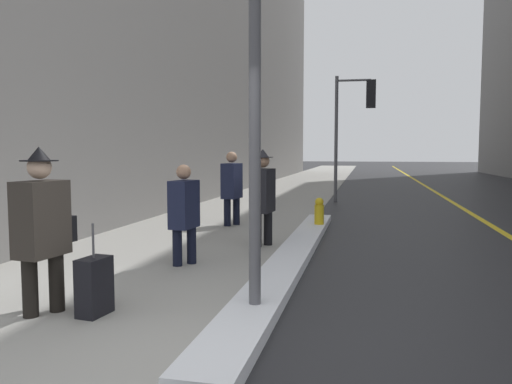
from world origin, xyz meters
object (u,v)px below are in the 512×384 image
fire_hydrant (319,214)px  pedestrian_with_shoulder_bag (263,194)px  pedestrian_in_fedora (42,224)px  lamp_post (255,3)px  rolling_suitcase (94,287)px  pedestrian_trailing (232,185)px  pedestrian_in_glasses (184,210)px  traffic_light_near (357,111)px

fire_hydrant → pedestrian_with_shoulder_bag: bearing=-112.1°
pedestrian_in_fedora → lamp_post: bearing=107.6°
lamp_post → pedestrian_with_shoulder_bag: size_ratio=3.05×
lamp_post → rolling_suitcase: size_ratio=5.48×
lamp_post → pedestrian_trailing: lamp_post is taller
pedestrian_in_glasses → pedestrian_with_shoulder_bag: bearing=161.1°
traffic_light_near → pedestrian_in_fedora: traffic_light_near is taller
pedestrian_in_fedora → pedestrian_with_shoulder_bag: (1.43, 4.08, -0.00)m
fire_hydrant → rolling_suitcase: bearing=-105.9°
pedestrian_in_glasses → fire_hydrant: size_ratio=2.11×
fire_hydrant → pedestrian_trailing: bearing=172.4°
traffic_light_near → rolling_suitcase: traffic_light_near is taller
pedestrian_in_fedora → rolling_suitcase: (0.52, 0.07, -0.63)m
rolling_suitcase → traffic_light_near: bearing=176.4°
traffic_light_near → pedestrian_trailing: size_ratio=2.48×
traffic_light_near → fire_hydrant: size_ratio=5.89×
traffic_light_near → pedestrian_in_glasses: 10.45m
pedestrian_with_shoulder_bag → rolling_suitcase: 4.16m
pedestrian_in_fedora → rolling_suitcase: 0.82m
lamp_post → traffic_light_near: lamp_post is taller
pedestrian_with_shoulder_bag → fire_hydrant: pedestrian_with_shoulder_bag is taller
pedestrian_with_shoulder_bag → fire_hydrant: (0.80, 1.96, -0.58)m
pedestrian_in_fedora → pedestrian_in_glasses: pedestrian_in_fedora is taller
pedestrian_in_fedora → pedestrian_with_shoulder_bag: size_ratio=1.01×
traffic_light_near → rolling_suitcase: size_ratio=4.34×
pedestrian_in_glasses → pedestrian_trailing: bearing=-167.8°
pedestrian_with_shoulder_bag → pedestrian_in_glasses: bearing=-18.9°
pedestrian_in_fedora → fire_hydrant: (2.22, 6.04, -0.59)m
pedestrian_with_shoulder_bag → pedestrian_trailing: (-1.18, 2.23, -0.01)m
pedestrian_in_fedora → pedestrian_in_glasses: (0.61, 2.40, -0.11)m
pedestrian_trailing → rolling_suitcase: size_ratio=1.75×
pedestrian_in_fedora → pedestrian_trailing: (0.25, 6.30, -0.01)m
traffic_light_near → pedestrian_in_glasses: bearing=-104.3°
pedestrian_in_fedora → fire_hydrant: pedestrian_in_fedora is taller
traffic_light_near → pedestrian_in_fedora: bearing=-104.7°
pedestrian_in_fedora → fire_hydrant: bearing=166.8°
rolling_suitcase → fire_hydrant: (1.70, 5.97, 0.04)m
pedestrian_with_shoulder_bag → rolling_suitcase: pedestrian_with_shoulder_bag is taller
lamp_post → pedestrian_in_glasses: size_ratio=3.52×
lamp_post → pedestrian_trailing: (-1.86, 5.91, -2.17)m
lamp_post → pedestrian_trailing: 6.56m
pedestrian_trailing → traffic_light_near: bearing=164.1°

